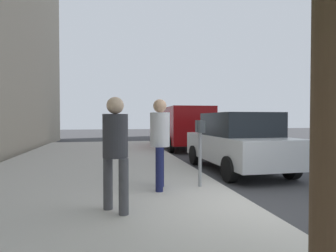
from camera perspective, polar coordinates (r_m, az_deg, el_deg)
ground_plane at (r=5.23m, az=17.11°, el=-16.29°), size 80.00×80.00×0.00m
sidewalk_slab at (r=4.67m, az=-19.19°, el=-17.52°), size 28.00×6.00×0.15m
parking_meter at (r=6.02m, az=6.50°, el=-2.59°), size 0.36×0.12×1.41m
pedestrian_at_meter at (r=5.76m, az=-1.65°, el=-1.95°), size 0.54×0.40×1.84m
pedestrian_bystander at (r=4.42m, az=-10.59°, el=-3.63°), size 0.46×0.39×1.78m
parked_sedan_near at (r=8.82m, az=13.79°, el=-3.11°), size 4.43×2.04×1.77m
parked_van_far at (r=15.00m, az=3.11°, el=0.16°), size 5.27×2.28×2.18m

